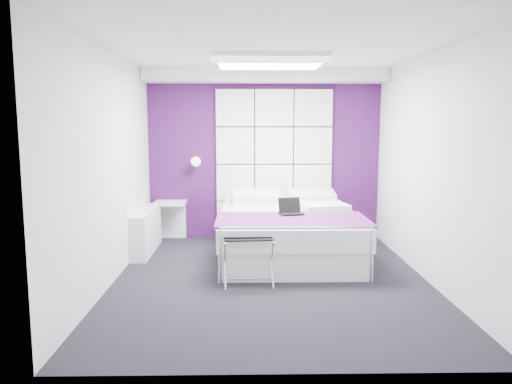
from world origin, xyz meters
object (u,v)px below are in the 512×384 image
(bed, at_px, (288,232))
(laptop, at_px, (291,210))
(luggage_rack, at_px, (248,260))
(nightstand, at_px, (170,203))
(wall_lamp, at_px, (196,161))
(radiator, at_px, (146,231))

(bed, height_order, laptop, laptop)
(luggage_rack, xyz_separation_m, laptop, (0.56, 0.86, 0.42))
(nightstand, bearing_deg, luggage_rack, -61.12)
(bed, relative_size, nightstand, 4.73)
(wall_lamp, relative_size, luggage_rack, 0.28)
(nightstand, distance_m, luggage_rack, 2.48)
(nightstand, xyz_separation_m, laptop, (1.75, -1.29, 0.11))
(wall_lamp, relative_size, laptop, 0.51)
(radiator, bearing_deg, nightstand, 71.57)
(nightstand, height_order, laptop, laptop)
(wall_lamp, height_order, laptop, wall_lamp)
(nightstand, bearing_deg, wall_lamp, 5.71)
(nightstand, height_order, luggage_rack, nightstand)
(bed, bearing_deg, nightstand, 149.95)
(bed, height_order, luggage_rack, bed)
(radiator, distance_m, luggage_rack, 2.03)
(nightstand, bearing_deg, bed, -30.05)
(wall_lamp, distance_m, bed, 1.91)
(wall_lamp, bearing_deg, laptop, -44.72)
(wall_lamp, xyz_separation_m, luggage_rack, (0.79, -2.20, -0.95))
(wall_lamp, xyz_separation_m, nightstand, (-0.40, -0.04, -0.64))
(radiator, distance_m, nightstand, 0.81)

